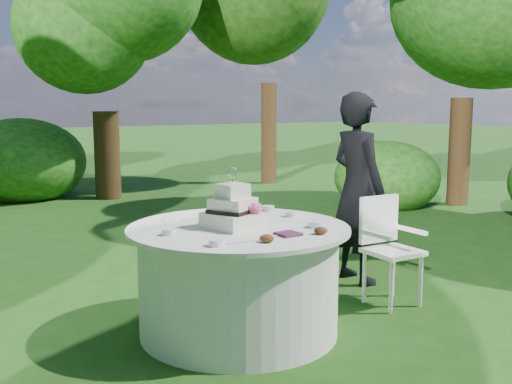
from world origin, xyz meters
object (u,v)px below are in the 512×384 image
(guest, at_px, (358,188))
(cake, at_px, (233,211))
(chair, at_px, (387,241))
(table, at_px, (239,279))
(napkins, at_px, (288,234))

(guest, relative_size, cake, 4.00)
(chair, bearing_deg, guest, 68.18)
(chair, bearing_deg, cake, 174.35)
(table, xyz_separation_m, cake, (-0.05, -0.01, 0.50))
(guest, height_order, cake, guest)
(cake, bearing_deg, chair, -5.65)
(guest, bearing_deg, cake, 111.18)
(guest, bearing_deg, chair, 164.06)
(napkins, bearing_deg, table, 103.45)
(cake, distance_m, chair, 1.45)
(guest, distance_m, table, 1.71)
(guest, xyz_separation_m, cake, (-1.63, -0.45, 0.02))
(cake, height_order, chair, cake)
(chair, bearing_deg, table, 173.67)
(table, height_order, chair, chair)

